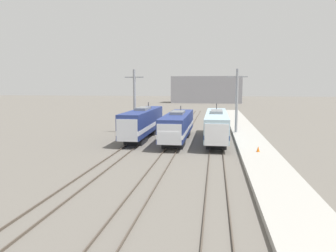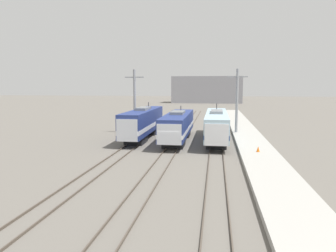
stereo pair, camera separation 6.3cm
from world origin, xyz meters
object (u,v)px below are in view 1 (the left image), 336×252
Objects in this scene: locomotive_far_left at (142,123)px; locomotive_center at (177,126)px; catenary_tower_left at (134,100)px; catenary_tower_right at (237,101)px; traffic_cone at (258,149)px; locomotive_far_right at (216,125)px.

locomotive_far_left is 5.36m from locomotive_center.
catenary_tower_left is (-7.53, 7.05, 3.03)m from locomotive_center.
catenary_tower_left is (-2.42, 5.43, 2.86)m from locomotive_far_left.
catenary_tower_right is (8.07, 7.05, 3.03)m from locomotive_center.
traffic_cone is at bearing -40.82° from catenary_tower_left.
catenary_tower_left is 15.60m from catenary_tower_right.
catenary_tower_left is at bearing 114.05° from locomotive_far_left.
locomotive_far_left is 1.75× the size of catenary_tower_left.
traffic_cone is at bearing -32.41° from locomotive_far_left.
locomotive_center reaches higher than traffic_cone.
locomotive_far_left reaches higher than locomotive_center.
catenary_tower_right is (15.60, 0.00, 0.00)m from catenary_tower_left.
locomotive_far_right is 1.91× the size of catenary_tower_right.
locomotive_center is 29.55× the size of traffic_cone.
locomotive_center is 11.14m from catenary_tower_right.
locomotive_far_left reaches higher than locomotive_far_right.
locomotive_far_left is 30.30× the size of traffic_cone.
locomotive_center is at bearing -167.03° from locomotive_far_right.
locomotive_center is at bearing -17.64° from locomotive_far_left.
catenary_tower_left is (-12.63, 5.88, 2.98)m from locomotive_far_right.
catenary_tower_right is 17.33× the size of traffic_cone.
catenary_tower_left is at bearing 139.18° from traffic_cone.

